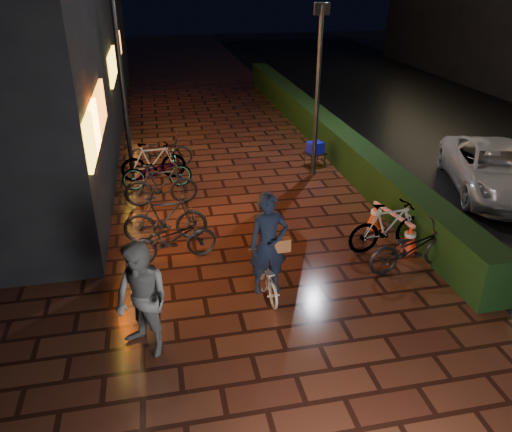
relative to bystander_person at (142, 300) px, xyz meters
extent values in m
plane|color=#381911|center=(2.69, 1.77, -0.96)|extent=(80.00, 80.00, 0.00)
cube|color=black|center=(5.99, 9.77, -0.46)|extent=(0.70, 20.00, 1.00)
imported|color=#545456|center=(0.00, 0.00, 0.00)|extent=(1.16, 1.18, 1.91)
imported|color=#BCBCC1|center=(9.15, 4.50, -0.32)|extent=(3.46, 5.01, 1.27)
cube|color=yellow|center=(-0.76, 3.27, 1.64)|extent=(0.08, 2.00, 0.90)
cube|color=orange|center=(-0.76, 4.77, 1.64)|extent=(0.08, 3.00, 0.90)
cube|color=yellow|center=(-0.76, 10.77, 1.64)|extent=(0.08, 2.80, 0.90)
cube|color=orange|center=(-0.76, 15.77, 1.64)|extent=(0.08, 2.20, 0.90)
cylinder|color=black|center=(4.83, 6.69, 1.33)|extent=(0.14, 0.14, 4.58)
cube|color=black|center=(4.83, 6.69, 3.54)|extent=(0.45, 0.14, 0.31)
cylinder|color=black|center=(-0.37, 8.18, 1.53)|extent=(0.14, 0.14, 4.97)
imported|color=silver|center=(2.18, 1.15, -0.58)|extent=(0.54, 1.44, 0.75)
imported|color=black|center=(2.18, 1.04, 0.13)|extent=(0.71, 0.48, 1.91)
cube|color=brown|center=(2.40, 1.03, 0.10)|extent=(0.34, 0.15, 0.24)
cone|color=red|center=(5.49, 2.05, -0.64)|extent=(0.40, 0.40, 0.63)
cone|color=#FF400D|center=(5.23, 3.19, -0.64)|extent=(0.40, 0.40, 0.63)
cube|color=#F4410C|center=(5.49, 2.05, -0.94)|extent=(0.41, 0.41, 0.03)
cube|color=#F7320D|center=(5.23, 3.19, -0.94)|extent=(0.41, 0.41, 0.03)
cube|color=red|center=(5.36, 2.62, -0.36)|extent=(0.37, 1.34, 0.06)
cube|color=black|center=(5.06, 7.30, -0.53)|extent=(0.69, 0.62, 0.04)
cylinder|color=black|center=(4.89, 7.05, -0.76)|extent=(0.04, 0.04, 0.40)
cylinder|color=black|center=(5.34, 7.18, -0.76)|extent=(0.04, 0.04, 0.40)
cylinder|color=black|center=(4.79, 7.42, -0.76)|extent=(0.04, 0.04, 0.40)
cylinder|color=black|center=(5.24, 7.54, -0.76)|extent=(0.04, 0.04, 0.40)
cube|color=#0D0EB1|center=(5.06, 7.30, -0.35)|extent=(0.51, 0.46, 0.32)
cylinder|color=black|center=(4.95, 7.10, -0.37)|extent=(0.21, 0.46, 1.02)
imported|color=black|center=(0.28, 7.21, -0.41)|extent=(1.85, 0.67, 1.09)
imported|color=black|center=(0.52, 8.22, -0.46)|extent=(1.91, 0.78, 0.98)
imported|color=black|center=(0.54, 2.66, -0.46)|extent=(1.95, 0.92, 0.98)
imported|color=black|center=(0.35, 6.54, -0.46)|extent=(1.90, 0.73, 0.98)
imported|color=black|center=(0.43, 5.44, -0.41)|extent=(1.82, 0.52, 1.09)
imported|color=black|center=(0.46, 3.52, -0.41)|extent=(1.83, 0.56, 1.09)
imported|color=black|center=(5.04, 2.20, -0.41)|extent=(1.86, 0.69, 1.09)
imported|color=black|center=(5.16, 1.35, -0.46)|extent=(1.93, 0.84, 0.98)
camera|label=1|loc=(0.44, -6.34, 4.45)|focal=35.00mm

